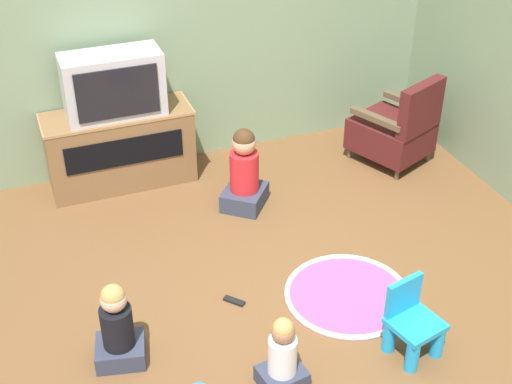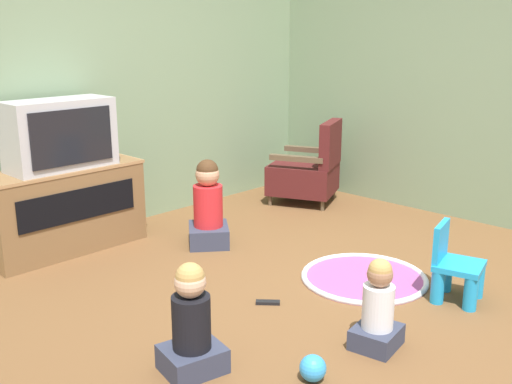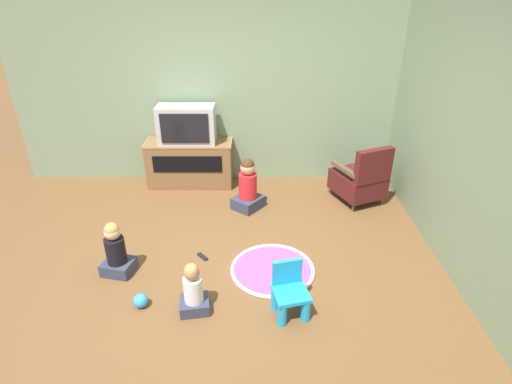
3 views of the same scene
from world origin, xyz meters
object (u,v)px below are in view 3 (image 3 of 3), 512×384
toy_ball (141,300)px  television (187,125)px  child_watching_right (116,252)px  black_armchair (360,180)px  yellow_kid_chair (290,295)px  child_watching_center (248,187)px  child_watching_left (193,291)px  remote_control (203,257)px  tv_cabinet (190,163)px

toy_ball → television: bearing=87.7°
child_watching_right → black_armchair: bearing=41.2°
television → child_watching_right: (-0.44, -1.98, -0.66)m
yellow_kid_chair → child_watching_center: (-0.40, 1.86, 0.10)m
child_watching_left → remote_control: 0.80m
yellow_kid_chair → child_watching_right: bearing=148.1°
toy_ball → tv_cabinet: bearing=87.8°
yellow_kid_chair → child_watching_right: 1.77m
tv_cabinet → toy_ball: tv_cabinet is taller
child_watching_right → toy_ball: (0.35, -0.49, -0.18)m
tv_cabinet → black_armchair: 2.36m
yellow_kid_chair → child_watching_left: child_watching_left is taller
yellow_kid_chair → remote_control: yellow_kid_chair is taller
child_watching_center → child_watching_right: bearing=174.8°
child_watching_right → remote_control: (0.81, 0.24, -0.24)m
toy_ball → remote_control: toy_ball is taller
yellow_kid_chair → black_armchair: bearing=48.8°
tv_cabinet → child_watching_center: child_watching_center is taller
yellow_kid_chair → toy_ball: 1.34m
toy_ball → remote_control: 0.87m
toy_ball → child_watching_right: bearing=125.3°
black_armchair → remote_control: 2.33m
black_armchair → child_watching_right: black_armchair is taller
child_watching_center → television: bearing=90.2°
television → black_armchair: size_ratio=0.95×
child_watching_right → toy_ball: bearing=-42.2°
toy_ball → child_watching_left: bearing=-5.1°
tv_cabinet → black_armchair: bearing=-12.4°
black_armchair → child_watching_left: black_armchair is taller
tv_cabinet → television: (0.00, -0.02, 0.57)m
tv_cabinet → toy_ball: bearing=-92.2°
television → tv_cabinet: bearing=90.0°
tv_cabinet → toy_ball: (-0.10, -2.50, -0.27)m
black_armchair → child_watching_center: black_armchair is taller
child_watching_left → child_watching_right: (-0.84, 0.53, 0.03)m
child_watching_center → remote_control: (-0.47, -1.07, -0.29)m
black_armchair → toy_ball: black_armchair is taller
child_watching_right → remote_control: child_watching_right is taller
tv_cabinet → black_armchair: black_armchair is taller
tv_cabinet → child_watching_center: 1.09m
child_watching_left → toy_ball: (-0.49, 0.04, -0.15)m
television → black_armchair: bearing=-11.8°
tv_cabinet → child_watching_right: bearing=-102.4°
child_watching_center → tv_cabinet: bearing=89.2°
television → toy_ball: 2.61m
child_watching_right → remote_control: size_ratio=4.05×
tv_cabinet → yellow_kid_chair: tv_cabinet is taller
child_watching_left → remote_control: (-0.02, 0.77, -0.21)m
yellow_kid_chair → child_watching_right: child_watching_right is taller
child_watching_center → child_watching_right: size_ratio=1.20×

